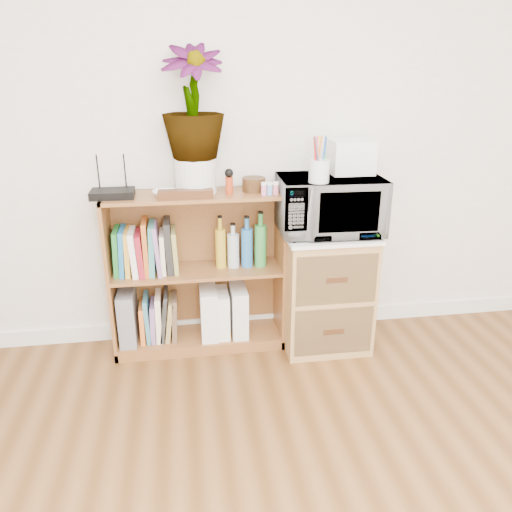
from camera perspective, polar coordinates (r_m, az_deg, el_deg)
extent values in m
cube|color=white|center=(3.27, -0.30, -7.51)|extent=(4.00, 0.02, 0.10)
cube|color=brown|center=(2.94, -6.69, -1.94)|extent=(1.00, 0.30, 0.95)
cube|color=#9E7542|center=(3.03, 7.80, -3.84)|extent=(0.50, 0.45, 0.70)
imported|color=white|center=(2.84, 8.38, 5.78)|extent=(0.58, 0.40, 0.32)
cylinder|color=silver|center=(2.66, 7.22, 9.60)|extent=(0.11, 0.11, 0.12)
cube|color=white|center=(2.91, 10.79, 11.09)|extent=(0.24, 0.20, 0.19)
cube|color=black|center=(2.79, -16.08, 6.86)|extent=(0.23, 0.15, 0.04)
imported|color=white|center=(2.76, -10.40, 7.08)|extent=(0.13, 0.13, 0.03)
cylinder|color=silver|center=(2.79, -6.89, 9.09)|extent=(0.22, 0.22, 0.19)
imported|color=#2A692F|center=(2.74, -7.26, 17.04)|extent=(0.33, 0.33, 0.58)
cube|color=#39210F|center=(2.69, -8.04, 7.01)|extent=(0.29, 0.07, 0.05)
cylinder|color=#A93214|center=(2.75, -3.08, 8.03)|extent=(0.04, 0.04, 0.09)
cylinder|color=#331D0D|center=(2.82, -0.25, 8.18)|extent=(0.13, 0.13, 0.08)
cube|color=pink|center=(2.73, 1.58, 7.62)|extent=(0.12, 0.04, 0.06)
cube|color=slate|center=(3.06, -14.42, -6.58)|extent=(0.10, 0.26, 0.32)
cube|color=white|center=(3.04, -5.45, -6.31)|extent=(0.10, 0.25, 0.31)
cube|color=white|center=(3.05, -4.01, -6.48)|extent=(0.09, 0.22, 0.28)
cube|color=silver|center=(3.05, -2.00, -6.19)|extent=(0.09, 0.24, 0.30)
cube|color=#217E30|center=(2.91, -15.63, 0.42)|extent=(0.04, 0.20, 0.26)
cube|color=#1D6AAE|center=(2.90, -15.02, 0.50)|extent=(0.04, 0.20, 0.27)
cube|color=gold|center=(2.90, -14.41, 0.44)|extent=(0.03, 0.20, 0.26)
cube|color=white|center=(2.90, -13.75, 0.49)|extent=(0.04, 0.20, 0.26)
cube|color=maroon|center=(2.89, -13.04, 0.42)|extent=(0.04, 0.20, 0.25)
cube|color=#C56122|center=(2.88, -12.45, 1.05)|extent=(0.03, 0.20, 0.31)
cube|color=teal|center=(2.88, -11.79, 0.91)|extent=(0.04, 0.20, 0.29)
cube|color=#8F689C|center=(2.88, -11.18, 0.94)|extent=(0.04, 0.20, 0.29)
cube|color=#FFEEC6|center=(2.89, -10.58, 0.42)|extent=(0.03, 0.20, 0.23)
cube|color=black|center=(2.88, -9.94, 1.12)|extent=(0.04, 0.20, 0.30)
cube|color=#9B9247|center=(2.88, -9.23, 0.62)|extent=(0.03, 0.20, 0.25)
cylinder|color=gold|center=(2.88, -4.06, 1.44)|extent=(0.06, 0.06, 0.30)
cylinder|color=silver|center=(2.89, -2.61, 1.09)|extent=(0.07, 0.07, 0.26)
cylinder|color=#266DB5|center=(2.90, -1.04, 1.54)|extent=(0.07, 0.07, 0.30)
cylinder|color=#338E3E|center=(2.90, 0.52, 1.84)|extent=(0.07, 0.07, 0.32)
cube|color=orange|center=(3.07, -12.80, -7.28)|extent=(0.03, 0.19, 0.23)
cube|color=teal|center=(3.06, -12.28, -6.86)|extent=(0.03, 0.19, 0.28)
cube|color=#846598|center=(3.07, -11.66, -7.18)|extent=(0.04, 0.19, 0.23)
cube|color=#FFE5C6|center=(3.05, -11.04, -6.73)|extent=(0.04, 0.19, 0.29)
cube|color=#292929|center=(3.05, -10.45, -6.60)|extent=(0.06, 0.19, 0.30)
cube|color=#9F8249|center=(3.06, -9.88, -6.94)|extent=(0.06, 0.19, 0.25)
cube|color=brown|center=(3.05, -9.29, -6.80)|extent=(0.04, 0.19, 0.27)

